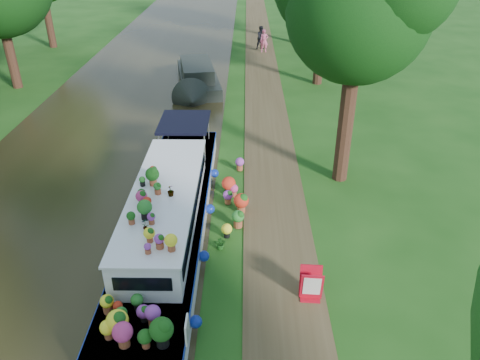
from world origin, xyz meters
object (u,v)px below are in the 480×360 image
object	(u,v)px
second_boat	(197,77)
plant_boat	(166,219)
sandwich_board	(311,286)
pedestrian_pink	(264,41)
pedestrian_dark	(261,38)

from	to	relation	value
second_boat	plant_boat	bearing A→B (deg)	-98.16
sandwich_board	pedestrian_pink	xyz separation A→B (m)	(-0.40, 26.19, 0.41)
second_boat	sandwich_board	size ratio (longest dim) A/B	8.39
pedestrian_pink	pedestrian_dark	size ratio (longest dim) A/B	0.97
sandwich_board	pedestrian_dark	size ratio (longest dim) A/B	0.55
second_boat	sandwich_board	distance (m)	18.39
plant_boat	second_boat	bearing A→B (deg)	91.87
sandwich_board	pedestrian_dark	xyz separation A→B (m)	(-0.58, 27.08, 0.44)
plant_boat	pedestrian_pink	xyz separation A→B (m)	(3.73, 23.76, 0.01)
plant_boat	sandwich_board	world-z (taller)	plant_boat
pedestrian_dark	plant_boat	bearing A→B (deg)	-124.49
second_boat	sandwich_board	world-z (taller)	second_boat
plant_boat	sandwich_board	xyz separation A→B (m)	(4.13, -2.44, -0.40)
pedestrian_dark	sandwich_board	bearing A→B (deg)	-115.06
pedestrian_pink	second_boat	bearing A→B (deg)	-120.30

